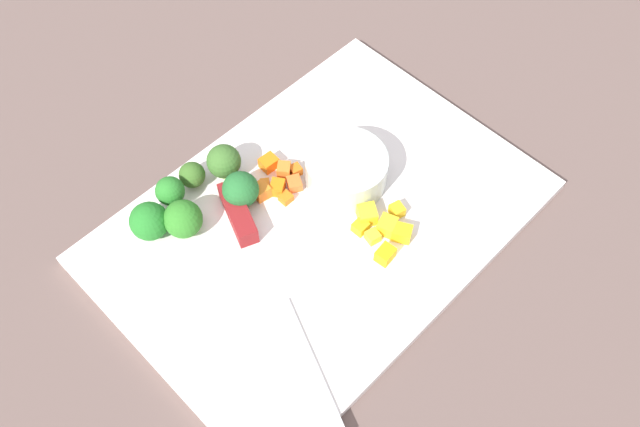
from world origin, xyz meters
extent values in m
plane|color=brown|center=(0.00, 0.00, 0.00)|extent=(4.00, 4.00, 0.00)
cube|color=white|center=(0.00, 0.00, 0.01)|extent=(0.45, 0.32, 0.01)
cylinder|color=#B2C0B8|center=(0.06, 0.02, 0.03)|extent=(0.09, 0.09, 0.04)
cube|color=silver|center=(-0.13, -0.11, 0.01)|extent=(0.08, 0.14, 0.00)
cube|color=maroon|center=(-0.06, 0.06, 0.02)|extent=(0.05, 0.07, 0.02)
cube|color=orange|center=(-0.03, 0.09, 0.02)|extent=(0.01, 0.01, 0.01)
cube|color=orange|center=(-0.02, 0.07, 0.02)|extent=(0.02, 0.02, 0.02)
cube|color=orange|center=(0.01, 0.05, 0.02)|extent=(0.02, 0.02, 0.01)
cube|color=orange|center=(-0.01, 0.07, 0.02)|extent=(0.02, 0.02, 0.01)
cube|color=orange|center=(-0.05, 0.07, 0.02)|extent=(0.02, 0.02, 0.01)
cube|color=orange|center=(0.01, 0.07, 0.02)|extent=(0.02, 0.02, 0.02)
cube|color=orange|center=(-0.01, 0.06, 0.02)|extent=(0.02, 0.02, 0.01)
cube|color=orange|center=(-0.01, 0.04, 0.02)|extent=(0.01, 0.01, 0.01)
cube|color=orange|center=(0.02, 0.06, 0.02)|extent=(0.01, 0.01, 0.01)
cube|color=orange|center=(0.01, 0.09, 0.02)|extent=(0.02, 0.02, 0.01)
cube|color=yellow|center=(0.01, -0.08, 0.02)|extent=(0.02, 0.02, 0.02)
cube|color=yellow|center=(0.02, -0.06, 0.02)|extent=(0.02, 0.02, 0.01)
cube|color=yellow|center=(0.03, -0.04, 0.02)|extent=(0.03, 0.03, 0.02)
cube|color=yellow|center=(0.04, -0.08, 0.02)|extent=(0.02, 0.02, 0.02)
cube|color=yellow|center=(0.04, -0.06, 0.02)|extent=(0.02, 0.02, 0.02)
cube|color=yellow|center=(0.06, -0.05, 0.02)|extent=(0.02, 0.02, 0.01)
cube|color=yellow|center=(0.02, -0.04, 0.02)|extent=(0.02, 0.01, 0.01)
cylinder|color=#98C056|center=(-0.11, 0.09, 0.02)|extent=(0.01, 0.01, 0.01)
sphere|color=#2F7A24|center=(-0.11, 0.09, 0.03)|extent=(0.04, 0.04, 0.04)
cylinder|color=#97AB59|center=(-0.07, 0.13, 0.02)|extent=(0.01, 0.01, 0.01)
sphere|color=#396323|center=(-0.07, 0.13, 0.03)|extent=(0.03, 0.03, 0.03)
cylinder|color=#94BF5A|center=(-0.03, 0.11, 0.02)|extent=(0.01, 0.01, 0.01)
sphere|color=#3A6728|center=(-0.03, 0.11, 0.04)|extent=(0.04, 0.04, 0.04)
cylinder|color=#82C26B|center=(-0.10, 0.13, 0.02)|extent=(0.01, 0.01, 0.02)
sphere|color=#297828|center=(-0.10, 0.13, 0.04)|extent=(0.03, 0.03, 0.03)
cylinder|color=#89AF54|center=(-0.13, 0.11, 0.02)|extent=(0.01, 0.01, 0.01)
sphere|color=#237526|center=(-0.13, 0.11, 0.03)|extent=(0.04, 0.04, 0.04)
cylinder|color=#92AC5A|center=(-0.04, 0.07, 0.02)|extent=(0.01, 0.01, 0.01)
sphere|color=#24652D|center=(-0.04, 0.07, 0.04)|extent=(0.04, 0.04, 0.04)
camera|label=1|loc=(-0.27, -0.26, 0.62)|focal=37.49mm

